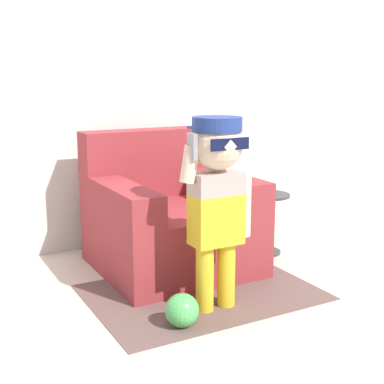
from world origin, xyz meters
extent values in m
plane|color=beige|center=(0.00, 0.00, 0.00)|extent=(10.00, 10.00, 0.00)
cube|color=silver|center=(0.00, 0.81, 1.30)|extent=(10.00, 0.05, 2.60)
cube|color=maroon|center=(-0.24, 0.12, 0.21)|extent=(0.94, 0.94, 0.42)
cube|color=maroon|center=(-0.24, 0.49, 0.65)|extent=(0.94, 0.21, 0.47)
cube|color=maroon|center=(-0.60, 0.02, 0.51)|extent=(0.21, 0.73, 0.19)
cube|color=maroon|center=(0.13, 0.02, 0.51)|extent=(0.21, 0.73, 0.19)
cylinder|color=gold|center=(-0.38, -0.56, 0.18)|extent=(0.10, 0.10, 0.37)
cylinder|color=gold|center=(-0.25, -0.56, 0.18)|extent=(0.10, 0.10, 0.37)
cube|color=gold|center=(-0.31, -0.56, 0.50)|extent=(0.27, 0.15, 0.27)
cube|color=#B29993|center=(-0.31, -0.56, 0.70)|extent=(0.27, 0.15, 0.12)
sphere|color=beige|center=(-0.31, -0.56, 0.90)|extent=(0.27, 0.27, 0.27)
cylinder|color=navy|center=(-0.31, -0.56, 1.00)|extent=(0.26, 0.26, 0.07)
cube|color=navy|center=(-0.31, -0.43, 0.97)|extent=(0.15, 0.12, 0.01)
cube|color=#0F1433|center=(-0.31, -0.68, 0.91)|extent=(0.22, 0.01, 0.06)
cylinder|color=beige|center=(-0.14, -0.56, 0.55)|extent=(0.08, 0.08, 0.33)
cylinder|color=beige|center=(-0.47, -0.56, 0.81)|extent=(0.11, 0.08, 0.20)
cube|color=gray|center=(-0.47, -0.58, 0.90)|extent=(0.02, 0.07, 0.13)
cylinder|color=#333333|center=(0.49, 0.06, 0.01)|extent=(0.20, 0.20, 0.02)
cylinder|color=#333333|center=(0.49, 0.06, 0.21)|extent=(0.05, 0.05, 0.42)
cylinder|color=#333333|center=(0.49, 0.06, 0.42)|extent=(0.31, 0.31, 0.02)
cube|color=brown|center=(-0.28, -0.34, 0.00)|extent=(1.29, 0.93, 0.01)
sphere|color=#4CB256|center=(-0.57, -0.66, 0.09)|extent=(0.17, 0.17, 0.17)
camera|label=1|loc=(-1.73, -2.88, 1.24)|focal=50.00mm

